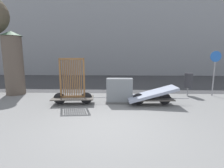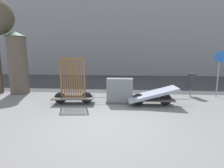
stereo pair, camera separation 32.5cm
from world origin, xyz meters
name	(u,v)px [view 2 (the right image)]	position (x,y,z in m)	size (l,w,h in m)	color
ground_plane	(106,127)	(0.00, 0.00, 0.00)	(60.00, 60.00, 0.00)	slate
road_strip	(119,82)	(0.00, 8.31, 0.00)	(56.00, 7.94, 0.01)	#38383A
building_facade	(121,29)	(0.00, 14.28, 4.71)	(48.00, 4.00, 9.41)	gray
bike_cart_with_bedframe	(73,89)	(-1.61, 2.26, 0.63)	(2.42, 0.94, 1.89)	#4C4742
bike_cart_with_mattress	(152,95)	(1.62, 2.26, 0.41)	(2.54, 0.95, 0.77)	#4C4742
utility_cabinet	(120,92)	(0.31, 2.50, 0.48)	(1.14, 0.47, 1.05)	#4C4C4C
trash_bin	(191,81)	(3.73, 4.00, 0.76)	(0.39, 0.39, 1.13)	gray
sign_post	(219,67)	(4.95, 3.99, 1.45)	(0.52, 0.06, 2.25)	gray
advertising_column	(18,63)	(-5.04, 4.00, 1.61)	(1.04, 1.04, 3.17)	brown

